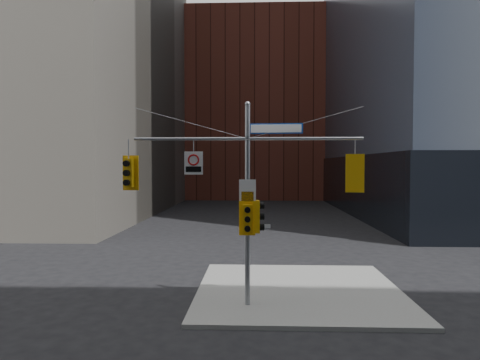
# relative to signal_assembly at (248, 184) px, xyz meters

# --- Properties ---
(ground) EXTENTS (160.00, 160.00, 0.00)m
(ground) POSITION_rel_signal_assembly_xyz_m (0.00, -1.99, -4.42)
(ground) COLOR black
(ground) RESTS_ON ground
(sidewalk_corner) EXTENTS (8.00, 8.00, 0.15)m
(sidewalk_corner) POSITION_rel_signal_assembly_xyz_m (2.00, 2.01, -4.34)
(sidewalk_corner) COLOR gray
(sidewalk_corner) RESTS_ON ground
(brick_midrise) EXTENTS (26.00, 20.00, 28.00)m
(brick_midrise) POSITION_rel_signal_assembly_xyz_m (0.00, 56.01, 9.58)
(brick_midrise) COLOR brown
(brick_midrise) RESTS_ON ground
(signal_assembly) EXTENTS (8.00, 0.80, 7.30)m
(signal_assembly) POSITION_rel_signal_assembly_xyz_m (0.00, 0.00, 0.00)
(signal_assembly) COLOR gray
(signal_assembly) RESTS_ON ground
(traffic_light_west_arm) EXTENTS (0.59, 0.51, 1.25)m
(traffic_light_west_arm) POSITION_rel_signal_assembly_xyz_m (-4.21, 0.01, 0.38)
(traffic_light_west_arm) COLOR #EEA90C
(traffic_light_west_arm) RESTS_ON ground
(traffic_light_east_arm) EXTENTS (0.62, 0.57, 1.32)m
(traffic_light_east_arm) POSITION_rel_signal_assembly_xyz_m (3.72, 0.00, 0.38)
(traffic_light_east_arm) COLOR #EEA90C
(traffic_light_east_arm) RESTS_ON ground
(traffic_light_pole_side) EXTENTS (0.47, 0.40, 1.14)m
(traffic_light_pole_side) POSITION_rel_signal_assembly_xyz_m (0.33, 0.01, -1.15)
(traffic_light_pole_side) COLOR #EEA90C
(traffic_light_pole_side) RESTS_ON ground
(traffic_light_pole_front) EXTENTS (0.57, 0.46, 1.20)m
(traffic_light_pole_front) POSITION_rel_signal_assembly_xyz_m (-0.00, -0.27, -1.19)
(traffic_light_pole_front) COLOR #EEA90C
(traffic_light_pole_front) RESTS_ON ground
(street_sign_blade) EXTENTS (1.87, 0.16, 0.36)m
(street_sign_blade) POSITION_rel_signal_assembly_xyz_m (0.99, 0.00, 1.93)
(street_sign_blade) COLOR #113B9E
(street_sign_blade) RESTS_ON ground
(regulatory_sign_arm) EXTENTS (0.65, 0.08, 0.81)m
(regulatory_sign_arm) POSITION_rel_signal_assembly_xyz_m (-1.90, -0.02, 0.76)
(regulatory_sign_arm) COLOR silver
(regulatory_sign_arm) RESTS_ON ground
(regulatory_sign_pole) EXTENTS (0.59, 0.08, 0.77)m
(regulatory_sign_pole) POSITION_rel_signal_assembly_xyz_m (0.00, -0.11, -0.24)
(regulatory_sign_pole) COLOR silver
(regulatory_sign_pole) RESTS_ON ground
(street_blade_ew) EXTENTS (0.71, 0.12, 0.14)m
(street_blade_ew) POSITION_rel_signal_assembly_xyz_m (0.45, 0.01, -1.49)
(street_blade_ew) COLOR silver
(street_blade_ew) RESTS_ON ground
(street_blade_ns) EXTENTS (0.04, 0.78, 0.16)m
(street_blade_ns) POSITION_rel_signal_assembly_xyz_m (0.00, 0.46, -1.55)
(street_blade_ns) COLOR #145926
(street_blade_ns) RESTS_ON ground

